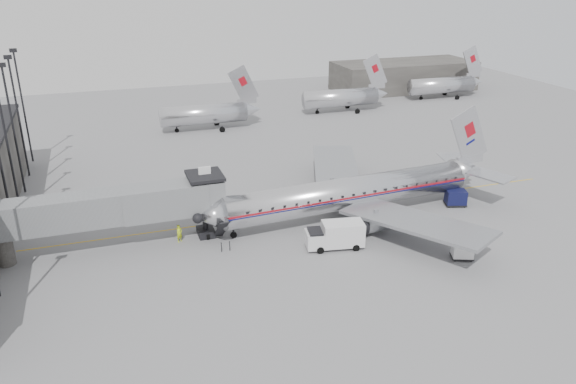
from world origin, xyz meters
name	(u,v)px	position (x,y,z in m)	size (l,w,h in m)	color
ground	(305,237)	(0.00, 0.00, 0.00)	(160.00, 160.00, 0.00)	slate
hangar	(404,76)	(45.00, 60.00, 3.00)	(30.00, 12.00, 6.00)	#363331
apron_line	(312,210)	(3.00, 6.00, 0.01)	(0.15, 60.00, 0.01)	gold
jet_bridge	(126,206)	(-16.66, 3.67, 4.18)	(21.00, 6.20, 7.10)	slate
floodlight_masts	(3,146)	(-27.50, 13.00, 8.36)	(0.90, 42.25, 15.25)	black
distant_aircraft_near	(205,114)	(-1.79, 42.00, 2.73)	(16.39, 3.20, 10.26)	silver
distant_aircraft_mid	(341,97)	(24.21, 46.00, 2.73)	(16.39, 3.20, 10.26)	silver
distant_aircraft_far	(442,85)	(48.21, 50.00, 2.73)	(16.39, 3.20, 10.26)	silver
airliner	(355,192)	(6.69, 3.05, 2.75)	(34.54, 31.92, 10.92)	silver
service_van	(335,235)	(1.91, -3.04, 1.35)	(5.76, 3.02, 2.58)	silver
baggage_cart_navy	(456,197)	(18.76, 2.00, 0.95)	(2.71, 2.36, 1.79)	#0D0F34
baggage_cart_white	(462,251)	(12.13, -8.79, 0.80)	(2.34, 2.09, 1.51)	silver
ramp_worker	(179,233)	(-12.00, 3.00, 0.89)	(0.65, 0.43, 1.79)	#C6E31A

